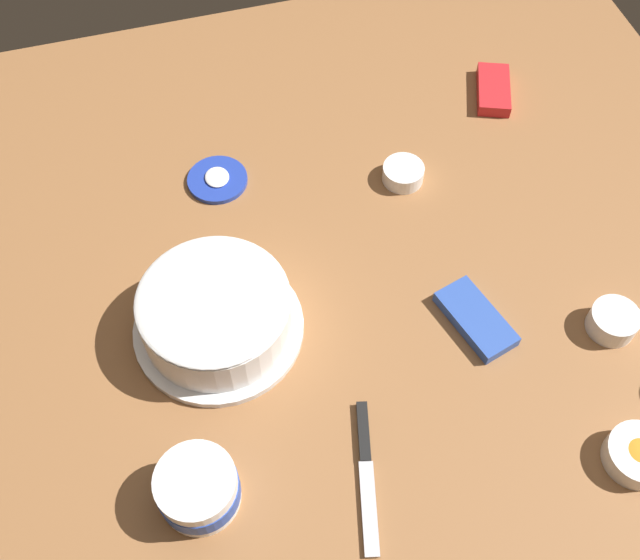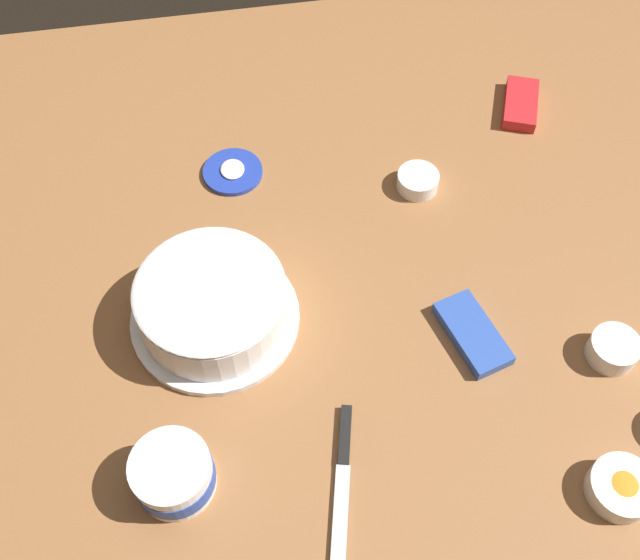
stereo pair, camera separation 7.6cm
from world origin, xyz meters
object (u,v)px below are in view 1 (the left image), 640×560
at_px(sprinkle_bowl_green, 403,173).
at_px(sprinkle_bowl_orange, 638,454).
at_px(frosted_cake, 216,314).
at_px(frosting_tub_lid, 217,179).
at_px(sprinkle_bowl_blue, 613,321).
at_px(frosting_tub, 198,488).
at_px(candy_box_lower, 476,319).
at_px(spreading_knife, 366,462).
at_px(candy_box_upper, 493,90).

bearing_deg(sprinkle_bowl_green, sprinkle_bowl_orange, -166.10).
bearing_deg(frosted_cake, sprinkle_bowl_orange, -125.12).
distance_m(frosting_tub_lid, sprinkle_bowl_blue, 0.76).
bearing_deg(sprinkle_bowl_orange, frosting_tub, 79.18).
bearing_deg(frosting_tub, frosting_tub_lid, -13.90).
height_order(frosting_tub_lid, sprinkle_bowl_blue, sprinkle_bowl_blue).
relative_size(frosting_tub_lid, candy_box_lower, 0.78).
bearing_deg(spreading_knife, sprinkle_bowl_orange, -105.04).
distance_m(frosting_tub, candy_box_upper, 1.01).
relative_size(frosting_tub, spreading_knife, 0.52).
bearing_deg(sprinkle_bowl_orange, frosting_tub_lid, 34.84).
distance_m(frosting_tub_lid, sprinkle_bowl_orange, 0.87).
distance_m(frosted_cake, candy_box_upper, 0.78).
bearing_deg(candy_box_lower, sprinkle_bowl_orange, -169.97).
bearing_deg(frosting_tub_lid, frosted_cake, 168.83).
xyz_separation_m(sprinkle_bowl_green, sprinkle_bowl_orange, (-0.63, -0.15, 0.00)).
distance_m(frosting_tub_lid, sprinkle_bowl_green, 0.36).
relative_size(sprinkle_bowl_green, sprinkle_bowl_orange, 0.80).
height_order(sprinkle_bowl_green, sprinkle_bowl_orange, sprinkle_bowl_orange).
relative_size(frosted_cake, candy_box_upper, 2.13).
bearing_deg(spreading_knife, candy_box_lower, -54.00).
bearing_deg(sprinkle_bowl_blue, frosted_cake, 74.53).
distance_m(sprinkle_bowl_orange, candy_box_lower, 0.32).
height_order(candy_box_lower, candy_box_upper, candy_box_upper).
distance_m(frosting_tub, spreading_knife, 0.25).
relative_size(sprinkle_bowl_green, candy_box_upper, 0.59).
relative_size(frosting_tub, frosting_tub_lid, 1.05).
relative_size(frosted_cake, sprinkle_bowl_orange, 2.90).
distance_m(frosted_cake, sprinkle_bowl_green, 0.47).
height_order(frosted_cake, frosting_tub_lid, frosted_cake).
xyz_separation_m(sprinkle_bowl_green, sprinkle_bowl_blue, (-0.41, -0.23, 0.00)).
bearing_deg(sprinkle_bowl_blue, sprinkle_bowl_orange, 161.39).
bearing_deg(spreading_knife, frosted_cake, 29.99).
bearing_deg(sprinkle_bowl_blue, frosting_tub, 97.60).
relative_size(frosted_cake, sprinkle_bowl_green, 3.62).
relative_size(spreading_knife, sprinkle_bowl_orange, 2.37).
bearing_deg(frosting_tub, sprinkle_bowl_orange, -100.82).
distance_m(sprinkle_bowl_green, sprinkle_bowl_blue, 0.47).
height_order(sprinkle_bowl_green, candy_box_upper, sprinkle_bowl_green).
distance_m(frosted_cake, spreading_knife, 0.34).
bearing_deg(frosting_tub_lid, sprinkle_bowl_blue, -130.97).
xyz_separation_m(frosting_tub_lid, candy_box_upper, (0.08, -0.60, 0.01)).
relative_size(candy_box_lower, candy_box_upper, 1.10).
bearing_deg(frosted_cake, spreading_knife, -150.01).
height_order(frosting_tub_lid, sprinkle_bowl_green, sprinkle_bowl_green).
relative_size(frosting_tub_lid, sprinkle_bowl_green, 1.46).
bearing_deg(frosted_cake, candy_box_lower, -103.96).
bearing_deg(spreading_knife, candy_box_upper, -36.00).
height_order(frosted_cake, sprinkle_bowl_blue, frosted_cake).
distance_m(frosting_tub_lid, spreading_knife, 0.62).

